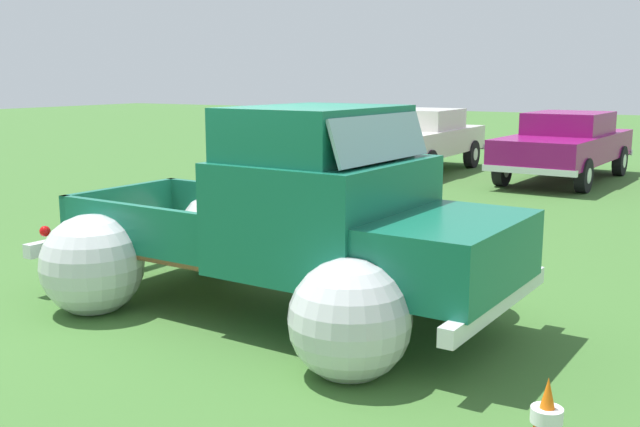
{
  "coord_description": "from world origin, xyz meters",
  "views": [
    {
      "loc": [
        3.78,
        -5.56,
        2.17
      ],
      "look_at": [
        0.0,
        0.99,
        0.76
      ],
      "focal_mm": 41.43,
      "sensor_mm": 36.0,
      "label": 1
    }
  ],
  "objects_px": {
    "show_car_0": "(418,138)",
    "show_car_1": "(566,143)",
    "spectator_0": "(400,152)",
    "spectator_1": "(290,146)",
    "vintage_pickup_truck": "(301,236)"
  },
  "relations": [
    {
      "from": "show_car_1",
      "to": "spectator_0",
      "type": "distance_m",
      "value": 5.29
    },
    {
      "from": "spectator_0",
      "to": "spectator_1",
      "type": "height_order",
      "value": "spectator_1"
    },
    {
      "from": "spectator_0",
      "to": "spectator_1",
      "type": "bearing_deg",
      "value": -21.83
    },
    {
      "from": "spectator_1",
      "to": "spectator_0",
      "type": "bearing_deg",
      "value": -5.3
    },
    {
      "from": "show_car_1",
      "to": "spectator_1",
      "type": "relative_size",
      "value": 2.81
    },
    {
      "from": "show_car_0",
      "to": "show_car_1",
      "type": "relative_size",
      "value": 0.9
    },
    {
      "from": "vintage_pickup_truck",
      "to": "spectator_0",
      "type": "relative_size",
      "value": 2.81
    },
    {
      "from": "spectator_0",
      "to": "spectator_1",
      "type": "relative_size",
      "value": 0.99
    },
    {
      "from": "vintage_pickup_truck",
      "to": "show_car_0",
      "type": "bearing_deg",
      "value": 110.39
    },
    {
      "from": "vintage_pickup_truck",
      "to": "spectator_1",
      "type": "distance_m",
      "value": 6.46
    },
    {
      "from": "spectator_1",
      "to": "vintage_pickup_truck",
      "type": "bearing_deg",
      "value": -63.36
    },
    {
      "from": "show_car_0",
      "to": "spectator_1",
      "type": "height_order",
      "value": "spectator_1"
    },
    {
      "from": "show_car_0",
      "to": "spectator_1",
      "type": "xyz_separation_m",
      "value": [
        -0.37,
        -4.94,
        0.19
      ]
    },
    {
      "from": "show_car_0",
      "to": "show_car_1",
      "type": "distance_m",
      "value": 3.28
    },
    {
      "from": "vintage_pickup_truck",
      "to": "spectator_0",
      "type": "bearing_deg",
      "value": 108.28
    }
  ]
}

